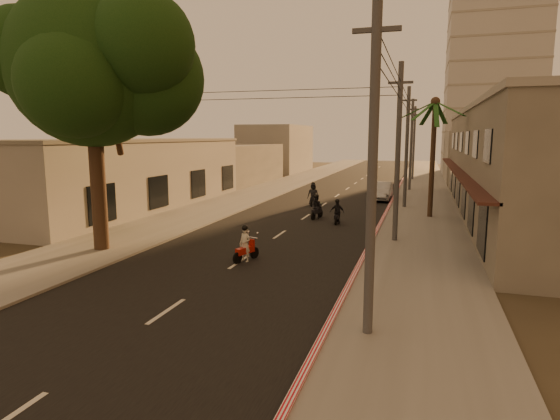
{
  "coord_description": "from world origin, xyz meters",
  "views": [
    {
      "loc": [
        7.46,
        -16.23,
        5.41
      ],
      "look_at": [
        0.52,
        6.39,
        1.66
      ],
      "focal_mm": 30.0,
      "sensor_mm": 36.0,
      "label": 1
    }
  ],
  "objects_px": {
    "parked_car": "(381,191)",
    "scooter_red": "(245,245)",
    "palm_tree": "(435,109)",
    "scooter_mid_a": "(317,208)",
    "scooter_far_a": "(313,195)",
    "broadleaf_tree": "(100,67)",
    "scooter_mid_b": "(337,213)"
  },
  "relations": [
    {
      "from": "palm_tree",
      "to": "parked_car",
      "type": "height_order",
      "value": "palm_tree"
    },
    {
      "from": "scooter_mid_a",
      "to": "scooter_red",
      "type": "bearing_deg",
      "value": -81.2
    },
    {
      "from": "scooter_red",
      "to": "palm_tree",
      "type": "bearing_deg",
      "value": 79.43
    },
    {
      "from": "scooter_mid_b",
      "to": "parked_car",
      "type": "relative_size",
      "value": 0.35
    },
    {
      "from": "scooter_mid_b",
      "to": "scooter_far_a",
      "type": "height_order",
      "value": "scooter_far_a"
    },
    {
      "from": "palm_tree",
      "to": "scooter_mid_b",
      "type": "height_order",
      "value": "palm_tree"
    },
    {
      "from": "scooter_mid_a",
      "to": "scooter_far_a",
      "type": "xyz_separation_m",
      "value": [
        -1.55,
        5.67,
        0.09
      ]
    },
    {
      "from": "parked_car",
      "to": "scooter_red",
      "type": "bearing_deg",
      "value": -99.66
    },
    {
      "from": "scooter_red",
      "to": "scooter_far_a",
      "type": "height_order",
      "value": "scooter_far_a"
    },
    {
      "from": "palm_tree",
      "to": "scooter_far_a",
      "type": "relative_size",
      "value": 4.28
    },
    {
      "from": "broadleaf_tree",
      "to": "parked_car",
      "type": "height_order",
      "value": "broadleaf_tree"
    },
    {
      "from": "scooter_mid_a",
      "to": "scooter_mid_b",
      "type": "height_order",
      "value": "scooter_mid_a"
    },
    {
      "from": "scooter_mid_a",
      "to": "parked_car",
      "type": "xyz_separation_m",
      "value": [
        3.24,
        10.72,
        0.0
      ]
    },
    {
      "from": "palm_tree",
      "to": "scooter_mid_a",
      "type": "distance_m",
      "value": 9.9
    },
    {
      "from": "broadleaf_tree",
      "to": "palm_tree",
      "type": "xyz_separation_m",
      "value": [
        14.61,
        13.86,
        -1.33
      ]
    },
    {
      "from": "broadleaf_tree",
      "to": "palm_tree",
      "type": "relative_size",
      "value": 1.48
    },
    {
      "from": "scooter_mid_a",
      "to": "broadleaf_tree",
      "type": "bearing_deg",
      "value": -111.18
    },
    {
      "from": "scooter_mid_b",
      "to": "scooter_far_a",
      "type": "xyz_separation_m",
      "value": [
        -3.16,
        7.05,
        0.14
      ]
    },
    {
      "from": "palm_tree",
      "to": "scooter_red",
      "type": "xyz_separation_m",
      "value": [
        -7.79,
        -13.76,
        -6.42
      ]
    },
    {
      "from": "broadleaf_tree",
      "to": "palm_tree",
      "type": "height_order",
      "value": "broadleaf_tree"
    },
    {
      "from": "parked_car",
      "to": "palm_tree",
      "type": "bearing_deg",
      "value": -64.36
    },
    {
      "from": "broadleaf_tree",
      "to": "scooter_mid_a",
      "type": "relative_size",
      "value": 7.22
    },
    {
      "from": "broadleaf_tree",
      "to": "scooter_far_a",
      "type": "distance_m",
      "value": 19.6
    },
    {
      "from": "scooter_red",
      "to": "scooter_far_a",
      "type": "relative_size",
      "value": 0.86
    },
    {
      "from": "scooter_red",
      "to": "scooter_mid_a",
      "type": "distance_m",
      "value": 11.32
    },
    {
      "from": "broadleaf_tree",
      "to": "scooter_red",
      "type": "distance_m",
      "value": 10.32
    },
    {
      "from": "broadleaf_tree",
      "to": "palm_tree",
      "type": "distance_m",
      "value": 20.18
    },
    {
      "from": "scooter_mid_b",
      "to": "scooter_mid_a",
      "type": "bearing_deg",
      "value": 136.38
    },
    {
      "from": "palm_tree",
      "to": "scooter_far_a",
      "type": "distance_m",
      "value": 11.21
    },
    {
      "from": "scooter_far_a",
      "to": "broadleaf_tree",
      "type": "bearing_deg",
      "value": -115.27
    },
    {
      "from": "broadleaf_tree",
      "to": "scooter_mid_b",
      "type": "bearing_deg",
      "value": 47.84
    },
    {
      "from": "broadleaf_tree",
      "to": "scooter_red",
      "type": "xyz_separation_m",
      "value": [
        6.82,
        0.09,
        -7.74
      ]
    }
  ]
}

